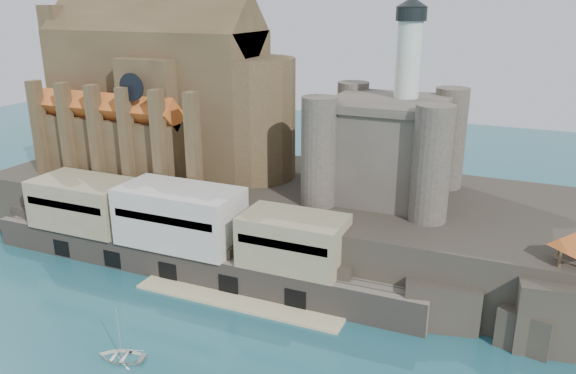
# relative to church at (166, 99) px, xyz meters

# --- Properties ---
(promontory) EXTENTS (100.00, 36.00, 10.00)m
(promontory) POSITION_rel_church_xyz_m (23.94, -2.48, -17.20)
(promontory) COLOR black
(promontory) RESTS_ON ground
(quay) EXTENTS (70.00, 12.00, 13.05)m
(quay) POSITION_rel_church_xyz_m (13.94, -18.78, -16.06)
(quay) COLOR #655C51
(quay) RESTS_ON ground
(church) EXTENTS (47.00, 25.93, 30.51)m
(church) POSITION_rel_church_xyz_m (0.00, 0.00, 0.00)
(church) COLOR #463621
(church) RESTS_ON promontory
(castle_keep) EXTENTS (21.20, 21.20, 29.30)m
(castle_keep) POSITION_rel_church_xyz_m (40.21, -0.78, -3.81)
(castle_keep) COLOR #453F36
(castle_keep) RESTS_ON promontory
(rock_outcrop) EXTENTS (14.50, 10.50, 8.70)m
(rock_outcrop) POSITION_rel_church_xyz_m (66.13, -16.01, -18.11)
(rock_outcrop) COLOR black
(rock_outcrop) RESTS_ON ground
(boat_6) EXTENTS (1.99, 4.13, 5.56)m
(boat_6) POSITION_rel_church_xyz_m (19.94, -39.96, -22.13)
(boat_6) COLOR white
(boat_6) RESTS_ON ground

